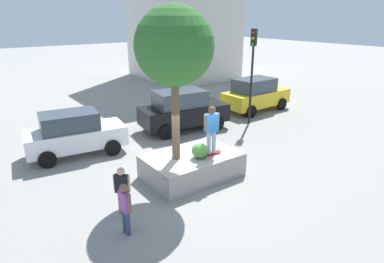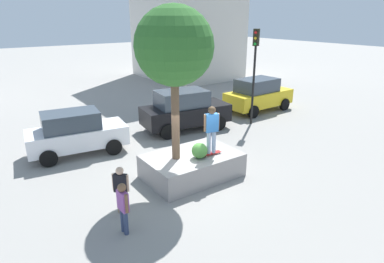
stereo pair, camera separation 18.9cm
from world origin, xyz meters
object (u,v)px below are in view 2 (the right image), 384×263
Objects in this scene: plaza_tree at (174,47)px; police_car at (76,133)px; traffic_light_corner at (255,62)px; bystander_watching at (121,187)px; taxi_cab at (258,95)px; passerby_with_bag at (123,205)px; skateboard at (211,153)px; planter_ledge at (192,165)px; skateboarder at (212,127)px; sedan_parked at (185,110)px.

plaza_tree is 1.22× the size of police_car.
bystander_watching is at bearing -156.72° from traffic_light_corner.
plaza_tree is at bearing -151.89° from taxi_cab.
passerby_with_bag and bystander_watching have the same top height.
skateboard is 7.28m from traffic_light_corner.
bystander_watching is (-11.61, -5.72, -0.16)m from taxi_cab.
planter_ledge is 2.23× the size of bystander_watching.
plaza_tree is 5.12m from passerby_with_bag.
skateboarder is at bearing -147.17° from traffic_light_corner.
police_car is 11.32m from taxi_cab.
bystander_watching is (-5.89, -5.37, -0.18)m from sedan_parked.
skateboarder is at bearing -22.51° from plaza_tree.
skateboard is at bearing -36.18° from planter_ledge.
passerby_with_bag is 1.00× the size of bystander_watching.
police_car is at bearing 179.91° from sedan_parked.
plaza_tree is at bearing -64.26° from police_car.
planter_ledge is 1.68m from skateboarder.
taxi_cab is at bearing 34.12° from skateboarder.
plaza_tree is at bearing -126.95° from sedan_parked.
skateboarder is at bearing -56.08° from police_car.
passerby_with_bag is (-9.79, -5.02, -2.53)m from traffic_light_corner.
sedan_parked is 7.98m from bystander_watching.
passerby_with_bag is (-4.04, -1.31, -1.08)m from skateboarder.
bystander_watching is (-3.68, -0.35, -1.08)m from skateboarder.
traffic_light_corner is 11.29m from passerby_with_bag.
taxi_cab is at bearing 37.35° from traffic_light_corner.
traffic_light_corner is (5.75, 3.71, 1.45)m from skateboarder.
taxi_cab is (7.93, 5.37, 0.11)m from skateboard.
planter_ledge is at bearing -149.70° from taxi_cab.
traffic_light_corner is at bearing 23.28° from bystander_watching.
bystander_watching is at bearing 69.73° from passerby_with_bag.
plaza_tree is at bearing 157.49° from skateboard.
bystander_watching is (-2.48, -0.84, -3.86)m from plaza_tree.
skateboard is 0.53× the size of passerby_with_bag.
taxi_cab is (9.13, 4.88, -3.70)m from plaza_tree.
plaza_tree is 3.07m from skateboarder.
traffic_light_corner reaches higher than passerby_with_bag.
skateboard is 3.70m from bystander_watching.
plaza_tree is (-0.64, 0.09, 4.30)m from planter_ledge.
skateboard is 0.16× the size of traffic_light_corner.
planter_ledge is 3.91m from passerby_with_bag.
traffic_light_corner reaches higher than skateboard.
plaza_tree is 4.67m from bystander_watching.
skateboarder is 9.62m from taxi_cab.
taxi_cab is at bearing 3.47° from sedan_parked.
police_car is 5.59m from sedan_parked.
planter_ledge is 0.72× the size of sedan_parked.
skateboard is 0.18× the size of taxi_cab.
bystander_watching is at bearing -174.61° from skateboard.
skateboarder is at bearing -36.18° from planter_ledge.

